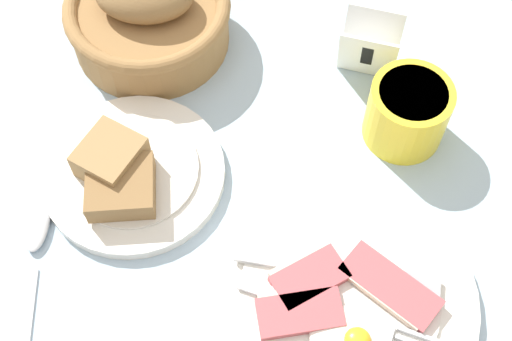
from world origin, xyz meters
The scene contains 7 objects.
ground_plane centered at (0.00, 0.00, 0.00)m, with size 3.00×3.00×0.00m, color #A3BCD1.
breakfast_plate centered at (0.11, -0.02, 0.01)m, with size 0.25×0.25×0.03m.
bread_plate centered at (-0.12, 0.02, 0.01)m, with size 0.18×0.18×0.05m.
sugar_cup centered at (0.11, 0.17, 0.04)m, with size 0.08×0.08×0.07m.
bread_basket centered at (-0.18, 0.19, 0.04)m, with size 0.18×0.18×0.09m.
number_card centered at (0.05, 0.24, 0.04)m, with size 0.06×0.05×0.07m.
teaspoon_by_saucer centered at (-0.18, -0.08, 0.01)m, with size 0.09×0.18×0.01m.
Camera 1 is at (0.12, -0.25, 0.62)m, focal length 50.00 mm.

